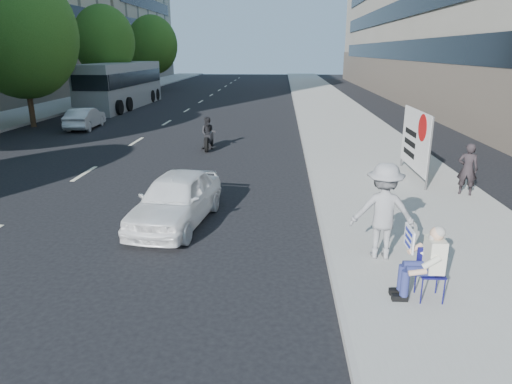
# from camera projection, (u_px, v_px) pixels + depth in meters

# --- Properties ---
(ground) EXTENTS (160.00, 160.00, 0.00)m
(ground) POSITION_uv_depth(u_px,v_px,m) (254.00, 294.00, 8.15)
(ground) COLOR black
(ground) RESTS_ON ground
(near_sidewalk) EXTENTS (5.00, 120.00, 0.15)m
(near_sidewalk) POSITION_uv_depth(u_px,v_px,m) (342.00, 123.00, 26.99)
(near_sidewalk) COLOR gray
(near_sidewalk) RESTS_ON ground
(far_sidewalk) EXTENTS (4.50, 120.00, 0.15)m
(far_sidewalk) POSITION_uv_depth(u_px,v_px,m) (3.00, 120.00, 28.09)
(far_sidewalk) COLOR gray
(far_sidewalk) RESTS_ON ground
(tree_far_c) EXTENTS (6.00, 6.00, 8.47)m
(tree_far_c) POSITION_uv_depth(u_px,v_px,m) (21.00, 34.00, 24.56)
(tree_far_c) COLOR #382616
(tree_far_c) RESTS_ON ground
(tree_far_d) EXTENTS (4.80, 4.80, 7.65)m
(tree_far_d) POSITION_uv_depth(u_px,v_px,m) (104.00, 41.00, 36.04)
(tree_far_d) COLOR #382616
(tree_far_d) RESTS_ON ground
(tree_far_e) EXTENTS (5.40, 5.40, 7.89)m
(tree_far_e) POSITION_uv_depth(u_px,v_px,m) (152.00, 45.00, 49.43)
(tree_far_e) COLOR #382616
(tree_far_e) RESTS_ON ground
(seated_protester) EXTENTS (0.83, 1.12, 1.31)m
(seated_protester) POSITION_uv_depth(u_px,v_px,m) (425.00, 258.00, 7.53)
(seated_protester) COLOR navy
(seated_protester) RESTS_ON near_sidewalk
(jogger) EXTENTS (1.31, 0.82, 1.95)m
(jogger) POSITION_uv_depth(u_px,v_px,m) (383.00, 211.00, 9.01)
(jogger) COLOR gray
(jogger) RESTS_ON near_sidewalk
(pedestrian_woman) EXTENTS (0.65, 0.55, 1.51)m
(pedestrian_woman) POSITION_uv_depth(u_px,v_px,m) (468.00, 169.00, 13.09)
(pedestrian_woman) COLOR black
(pedestrian_woman) RESTS_ON near_sidewalk
(protest_banner) EXTENTS (0.08, 3.06, 2.20)m
(protest_banner) POSITION_uv_depth(u_px,v_px,m) (415.00, 140.00, 14.77)
(protest_banner) COLOR #4C4C4C
(protest_banner) RESTS_ON near_sidewalk
(white_sedan_near) EXTENTS (2.04, 3.97, 1.29)m
(white_sedan_near) POSITION_uv_depth(u_px,v_px,m) (176.00, 199.00, 11.30)
(white_sedan_near) COLOR white
(white_sedan_near) RESTS_ON ground
(white_sedan_mid) EXTENTS (1.47, 3.60, 1.16)m
(white_sedan_mid) POSITION_uv_depth(u_px,v_px,m) (85.00, 118.00, 25.32)
(white_sedan_mid) COLOR #BDBDBD
(white_sedan_mid) RESTS_ON ground
(motorcycle) EXTENTS (0.72, 2.05, 1.42)m
(motorcycle) POSITION_uv_depth(u_px,v_px,m) (209.00, 135.00, 19.96)
(motorcycle) COLOR black
(motorcycle) RESTS_ON ground
(bus) EXTENTS (2.85, 12.10, 3.30)m
(bus) POSITION_uv_depth(u_px,v_px,m) (122.00, 85.00, 34.84)
(bus) COLOR gray
(bus) RESTS_ON ground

